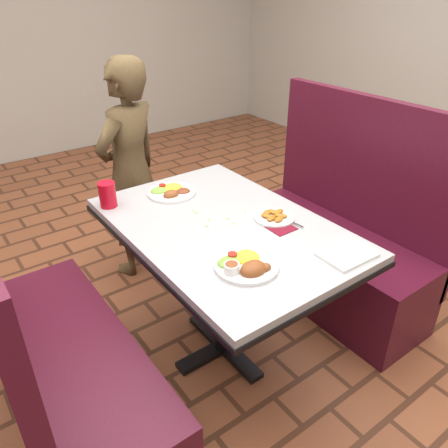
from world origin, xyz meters
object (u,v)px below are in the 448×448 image
(booth_bench_left, at_px, (62,374))
(diner_person, at_px, (130,172))
(booth_bench_right, at_px, (334,247))
(near_dinner_plate, at_px, (246,262))
(far_dinner_plate, at_px, (171,190))
(plantain_plate, at_px, (274,217))
(dining_table, at_px, (224,242))
(red_tumbler, at_px, (108,195))

(booth_bench_left, distance_m, diner_person, 1.30)
(booth_bench_right, bearing_deg, near_dinner_plate, -160.97)
(diner_person, xyz_separation_m, far_dinner_plate, (-0.03, -0.55, 0.10))
(near_dinner_plate, bearing_deg, plantain_plate, 33.25)
(dining_table, xyz_separation_m, diner_person, (0.00, 0.96, 0.02))
(dining_table, distance_m, plantain_plate, 0.26)
(dining_table, distance_m, far_dinner_plate, 0.43)
(plantain_plate, bearing_deg, booth_bench_right, 9.23)
(far_dinner_plate, bearing_deg, dining_table, -85.82)
(dining_table, relative_size, red_tumbler, 9.99)
(booth_bench_right, relative_size, red_tumbler, 9.89)
(booth_bench_right, bearing_deg, far_dinner_plate, 153.57)
(booth_bench_left, height_order, near_dinner_plate, booth_bench_left)
(dining_table, bearing_deg, near_dinner_plate, -112.63)
(red_tumbler, bearing_deg, far_dinner_plate, -10.23)
(booth_bench_left, xyz_separation_m, booth_bench_right, (1.60, 0.00, 0.00))
(plantain_plate, bearing_deg, dining_table, 155.67)
(dining_table, relative_size, booth_bench_left, 1.01)
(dining_table, height_order, diner_person, diner_person)
(dining_table, xyz_separation_m, plantain_plate, (0.21, -0.10, 0.11))
(dining_table, bearing_deg, booth_bench_left, 180.00)
(diner_person, height_order, far_dinner_plate, diner_person)
(booth_bench_right, xyz_separation_m, diner_person, (-0.80, 0.96, 0.35))
(red_tumbler, bearing_deg, near_dinner_plate, -75.36)
(near_dinner_plate, bearing_deg, booth_bench_left, 154.16)
(booth_bench_right, distance_m, red_tumbler, 1.32)
(far_dinner_plate, distance_m, red_tumbler, 0.32)
(dining_table, height_order, plantain_plate, plantain_plate)
(dining_table, relative_size, plantain_plate, 6.61)
(diner_person, xyz_separation_m, red_tumbler, (-0.34, -0.50, 0.14))
(near_dinner_plate, bearing_deg, diner_person, 83.99)
(near_dinner_plate, height_order, red_tumbler, red_tumbler)
(plantain_plate, distance_m, red_tumbler, 0.79)
(near_dinner_plate, relative_size, plantain_plate, 1.34)
(far_dinner_plate, bearing_deg, booth_bench_right, -26.43)
(far_dinner_plate, height_order, red_tumbler, red_tumbler)
(dining_table, xyz_separation_m, far_dinner_plate, (-0.03, 0.41, 0.12))
(booth_bench_right, height_order, plantain_plate, booth_bench_right)
(booth_bench_left, relative_size, plantain_plate, 6.55)
(plantain_plate, bearing_deg, booth_bench_left, 174.60)
(booth_bench_right, bearing_deg, red_tumbler, 157.67)
(booth_bench_left, bearing_deg, plantain_plate, -5.40)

